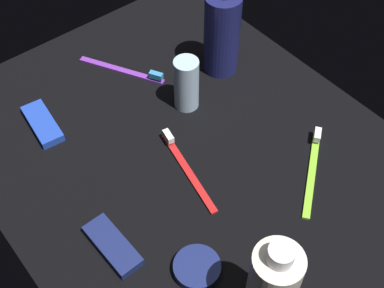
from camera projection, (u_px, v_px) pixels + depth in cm
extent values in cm
cube|color=black|center=(192.00, 157.00, 89.76)|extent=(84.00, 64.00, 1.20)
cylinder|color=navy|center=(222.00, 34.00, 96.98)|extent=(6.75, 6.75, 16.33)
cylinder|color=silver|center=(272.00, 288.00, 65.98)|extent=(6.40, 6.40, 15.48)
cylinder|color=silver|center=(281.00, 255.00, 59.14)|extent=(3.20, 3.20, 2.20)
cylinder|color=silver|center=(186.00, 84.00, 92.89)|extent=(4.50, 4.50, 10.37)
cube|color=purple|center=(121.00, 69.00, 102.19)|extent=(16.36, 9.70, 0.90)
cube|color=#338CCC|center=(156.00, 75.00, 99.60)|extent=(2.81, 2.21, 1.20)
cube|color=red|center=(188.00, 171.00, 86.62)|extent=(17.87, 4.79, 0.90)
cube|color=white|center=(168.00, 136.00, 90.01)|extent=(2.77, 1.60, 1.20)
cube|color=#8CD133|center=(312.00, 172.00, 86.43)|extent=(11.73, 15.14, 0.90)
cube|color=white|center=(317.00, 135.00, 90.22)|extent=(2.44, 2.74, 1.20)
cube|color=blue|center=(42.00, 124.00, 92.84)|extent=(10.78, 5.14, 1.50)
cube|color=navy|center=(113.00, 245.00, 77.56)|extent=(10.49, 4.23, 1.50)
cylinder|color=navy|center=(197.00, 268.00, 75.27)|extent=(6.96, 6.96, 1.53)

